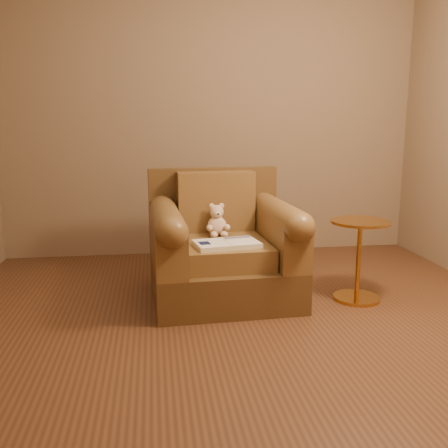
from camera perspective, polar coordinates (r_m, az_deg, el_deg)
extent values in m
plane|color=#57331E|center=(3.21, 2.94, -12.16)|extent=(4.00, 4.00, 0.00)
cube|color=#81684F|center=(4.91, -1.45, 12.30)|extent=(4.00, 0.02, 2.70)
cube|color=#54391C|center=(3.75, -0.11, -6.21)|extent=(1.08, 1.03, 0.29)
cube|color=#54391C|center=(4.06, -1.26, 1.95)|extent=(1.04, 0.15, 0.64)
cube|color=brown|center=(3.63, 0.04, -3.11)|extent=(0.63, 0.75, 0.16)
cube|color=brown|center=(3.91, -0.94, 2.59)|extent=(0.61, 0.19, 0.47)
cube|color=brown|center=(3.56, -6.52, -2.04)|extent=(0.25, 0.89, 0.33)
cube|color=brown|center=(3.71, 6.33, -1.48)|extent=(0.25, 0.89, 0.33)
cylinder|color=brown|center=(3.53, -6.58, 0.57)|extent=(0.25, 0.89, 0.21)
cylinder|color=brown|center=(3.68, 6.38, 1.03)|extent=(0.25, 0.89, 0.21)
ellipsoid|color=beige|center=(3.79, -0.81, -0.23)|extent=(0.15, 0.13, 0.15)
sphere|color=beige|center=(3.77, -0.84, 1.39)|extent=(0.11, 0.11, 0.11)
ellipsoid|color=beige|center=(3.76, -1.41, 2.05)|extent=(0.04, 0.02, 0.04)
ellipsoid|color=beige|center=(3.78, -0.30, 2.09)|extent=(0.04, 0.02, 0.04)
ellipsoid|color=beige|center=(3.73, -0.71, 1.11)|extent=(0.05, 0.03, 0.04)
sphere|color=black|center=(3.71, -0.66, 1.15)|extent=(0.01, 0.01, 0.01)
ellipsoid|color=beige|center=(3.72, -1.67, -0.46)|extent=(0.05, 0.09, 0.05)
ellipsoid|color=beige|center=(3.74, 0.36, -0.38)|extent=(0.05, 0.09, 0.05)
ellipsoid|color=beige|center=(3.70, -1.17, -1.22)|extent=(0.06, 0.09, 0.05)
ellipsoid|color=beige|center=(3.72, 0.02, -1.17)|extent=(0.06, 0.09, 0.05)
cube|color=beige|center=(3.45, 0.31, -2.31)|extent=(0.48, 0.33, 0.03)
cube|color=white|center=(3.42, -1.44, -2.17)|extent=(0.25, 0.29, 0.00)
cube|color=white|center=(3.48, 2.03, -1.91)|extent=(0.25, 0.29, 0.00)
cube|color=beige|center=(3.45, 0.31, -2.02)|extent=(0.05, 0.26, 0.00)
cube|color=#0F1638|center=(3.40, -2.24, -2.19)|extent=(0.09, 0.10, 0.00)
cube|color=slate|center=(3.57, 1.53, -1.54)|extent=(0.20, 0.09, 0.00)
cylinder|color=#C98937|center=(3.86, 14.89, -8.15)|extent=(0.34, 0.34, 0.03)
cylinder|color=#C98937|center=(3.77, 15.12, -4.06)|extent=(0.03, 0.03, 0.55)
cylinder|color=#C98937|center=(3.71, 15.35, 0.25)|extent=(0.43, 0.43, 0.02)
cylinder|color=#C98937|center=(3.71, 15.34, 0.04)|extent=(0.03, 0.03, 0.02)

